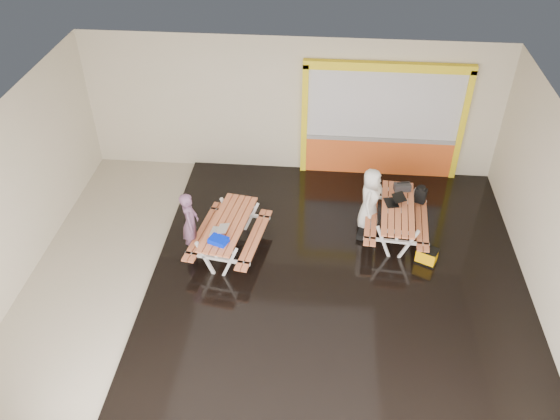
# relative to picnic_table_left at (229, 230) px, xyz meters

# --- Properties ---
(room) EXTENTS (10.02, 8.02, 3.52)m
(room) POSITION_rel_picnic_table_left_xyz_m (1.04, -0.64, 1.14)
(room) COLOR #BAB19E
(room) RESTS_ON ground
(deck) EXTENTS (7.50, 7.98, 0.05)m
(deck) POSITION_rel_picnic_table_left_xyz_m (2.29, -0.64, -0.58)
(deck) COLOR black
(deck) RESTS_ON room
(kiosk) EXTENTS (3.88, 0.16, 3.00)m
(kiosk) POSITION_rel_picnic_table_left_xyz_m (3.24, 3.29, 0.83)
(kiosk) COLOR orange
(kiosk) RESTS_ON room
(picnic_table_left) EXTENTS (1.64, 2.18, 0.80)m
(picnic_table_left) POSITION_rel_picnic_table_left_xyz_m (0.00, 0.00, 0.00)
(picnic_table_left) COLOR #D27245
(picnic_table_left) RESTS_ON deck
(picnic_table_right) EXTENTS (1.47, 2.06, 0.79)m
(picnic_table_right) POSITION_rel_picnic_table_left_xyz_m (3.52, 0.85, -0.01)
(picnic_table_right) COLOR #D27245
(picnic_table_right) RESTS_ON deck
(person_left) EXTENTS (0.42, 0.57, 1.44)m
(person_left) POSITION_rel_picnic_table_left_xyz_m (-0.77, -0.12, 0.22)
(person_left) COLOR #704A69
(person_left) RESTS_ON deck
(person_right) EXTENTS (0.63, 0.81, 1.45)m
(person_right) POSITION_rel_picnic_table_left_xyz_m (2.93, 1.06, 0.21)
(person_right) COLOR white
(person_right) RESTS_ON deck
(laptop_left) EXTENTS (0.39, 0.36, 0.15)m
(laptop_left) POSITION_rel_picnic_table_left_xyz_m (-0.14, -0.33, 0.24)
(laptop_left) COLOR silver
(laptop_left) RESTS_ON picnic_table_left
(laptop_right) EXTENTS (0.47, 0.44, 0.17)m
(laptop_right) POSITION_rel_picnic_table_left_xyz_m (3.44, 1.00, 0.23)
(laptop_right) COLOR black
(laptop_right) RESTS_ON picnic_table_right
(blue_pouch) EXTENTS (0.42, 0.36, 0.11)m
(blue_pouch) POSITION_rel_picnic_table_left_xyz_m (-0.09, -0.63, 0.24)
(blue_pouch) COLOR #001FED
(blue_pouch) RESTS_ON picnic_table_left
(toolbox) EXTENTS (0.39, 0.24, 0.21)m
(toolbox) POSITION_rel_picnic_table_left_xyz_m (3.65, 1.49, 0.26)
(toolbox) COLOR black
(toolbox) RESTS_ON picnic_table_right
(backpack) EXTENTS (0.29, 0.24, 0.41)m
(backpack) POSITION_rel_picnic_table_left_xyz_m (4.07, 1.45, 0.12)
(backpack) COLOR black
(backpack) RESTS_ON picnic_table_right
(dark_case) EXTENTS (0.44, 0.37, 0.14)m
(dark_case) POSITION_rel_picnic_table_left_xyz_m (2.90, 0.67, -0.49)
(dark_case) COLOR black
(dark_case) RESTS_ON deck
(fluke_bag) EXTENTS (0.50, 0.43, 0.36)m
(fluke_bag) POSITION_rel_picnic_table_left_xyz_m (4.10, -0.02, -0.38)
(fluke_bag) COLOR black
(fluke_bag) RESTS_ON deck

